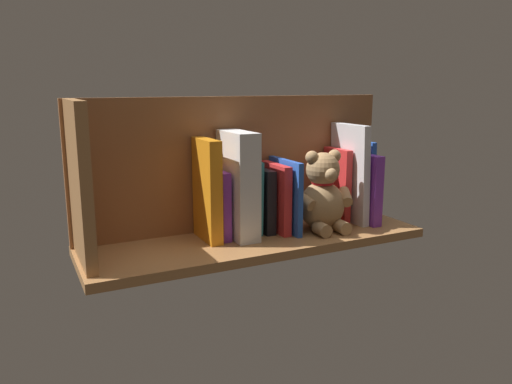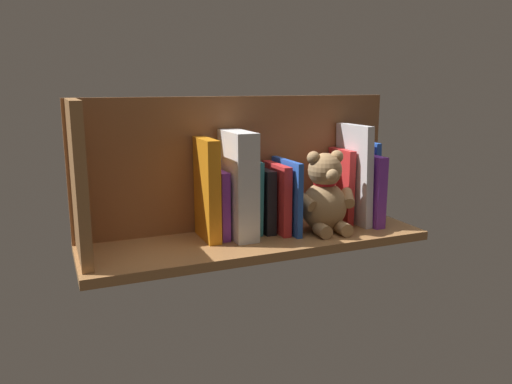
% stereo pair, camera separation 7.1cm
% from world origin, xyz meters
% --- Properties ---
extents(ground_plane, '(0.85, 0.26, 0.02)m').
position_xyz_m(ground_plane, '(0.00, 0.00, -0.01)').
color(ground_plane, '#9E6B3D').
extents(shelf_back_panel, '(0.85, 0.02, 0.34)m').
position_xyz_m(shelf_back_panel, '(0.00, -0.11, 0.17)').
color(shelf_back_panel, brown).
rests_on(shelf_back_panel, ground_plane).
extents(shelf_side_divider, '(0.02, 0.20, 0.34)m').
position_xyz_m(shelf_side_divider, '(0.41, 0.00, 0.17)').
color(shelf_side_divider, '#9E6B3D').
rests_on(shelf_side_divider, ground_plane).
extents(book_0, '(0.02, 0.11, 0.22)m').
position_xyz_m(book_0, '(-0.36, -0.04, 0.11)').
color(book_0, blue).
rests_on(book_0, ground_plane).
extents(book_1, '(0.03, 0.16, 0.19)m').
position_xyz_m(book_1, '(-0.33, -0.01, 0.09)').
color(book_1, purple).
rests_on(book_1, ground_plane).
extents(book_2, '(0.03, 0.15, 0.27)m').
position_xyz_m(book_2, '(-0.30, -0.02, 0.13)').
color(book_2, silver).
rests_on(book_2, ground_plane).
extents(book_3, '(0.02, 0.11, 0.20)m').
position_xyz_m(book_3, '(-0.27, -0.04, 0.10)').
color(book_3, red).
rests_on(book_3, ground_plane).
extents(teddy_bear, '(0.17, 0.14, 0.21)m').
position_xyz_m(teddy_bear, '(-0.18, 0.02, 0.09)').
color(teddy_bear, tan).
rests_on(teddy_bear, ground_plane).
extents(book_4, '(0.01, 0.15, 0.19)m').
position_xyz_m(book_4, '(-0.09, -0.02, 0.09)').
color(book_4, blue).
rests_on(book_4, ground_plane).
extents(book_5, '(0.02, 0.14, 0.18)m').
position_xyz_m(book_5, '(-0.07, -0.03, 0.09)').
color(book_5, red).
rests_on(book_5, ground_plane).
extents(book_6, '(0.03, 0.11, 0.16)m').
position_xyz_m(book_6, '(-0.04, -0.04, 0.08)').
color(book_6, black).
rests_on(book_6, ground_plane).
extents(book_7, '(0.03, 0.10, 0.19)m').
position_xyz_m(book_7, '(-0.01, -0.05, 0.09)').
color(book_7, teal).
rests_on(book_7, ground_plane).
extents(dictionary_thick_white, '(0.05, 0.15, 0.26)m').
position_xyz_m(dictionary_thick_white, '(0.04, -0.02, 0.13)').
color(dictionary_thick_white, silver).
rests_on(dictionary_thick_white, ground_plane).
extents(book_8, '(0.02, 0.11, 0.17)m').
position_xyz_m(book_8, '(0.08, -0.04, 0.08)').
color(book_8, purple).
rests_on(book_8, ground_plane).
extents(book_9, '(0.03, 0.12, 0.25)m').
position_xyz_m(book_9, '(0.11, -0.03, 0.12)').
color(book_9, orange).
rests_on(book_9, ground_plane).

